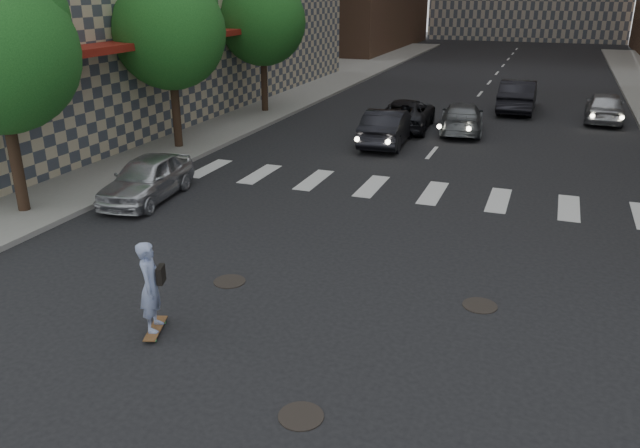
{
  "coord_description": "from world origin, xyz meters",
  "views": [
    {
      "loc": [
        4.18,
        -9.66,
        6.1
      ],
      "look_at": [
        -0.19,
        2.05,
        1.3
      ],
      "focal_mm": 35.0,
      "sensor_mm": 36.0,
      "label": 1
    }
  ],
  "objects_px": {
    "traffic_car_a": "(387,127)",
    "traffic_car_c": "(406,114)",
    "tree_c": "(264,17)",
    "traffic_car_e": "(518,96)",
    "tree_a": "(1,45)",
    "tree_b": "(172,27)",
    "skateboarder": "(151,286)",
    "traffic_car_d": "(605,107)",
    "silver_sedan": "(147,178)",
    "traffic_car_b": "(462,118)"
  },
  "relations": [
    {
      "from": "silver_sedan",
      "to": "traffic_car_b",
      "type": "bearing_deg",
      "value": 52.99
    },
    {
      "from": "skateboarder",
      "to": "silver_sedan",
      "type": "relative_size",
      "value": 0.47
    },
    {
      "from": "tree_a",
      "to": "silver_sedan",
      "type": "height_order",
      "value": "tree_a"
    },
    {
      "from": "traffic_car_b",
      "to": "traffic_car_c",
      "type": "relative_size",
      "value": 0.94
    },
    {
      "from": "silver_sedan",
      "to": "traffic_car_c",
      "type": "bearing_deg",
      "value": 61.87
    },
    {
      "from": "tree_b",
      "to": "skateboarder",
      "type": "relative_size",
      "value": 3.59
    },
    {
      "from": "tree_c",
      "to": "traffic_car_d",
      "type": "xyz_separation_m",
      "value": [
        15.95,
        3.57,
        -3.92
      ]
    },
    {
      "from": "traffic_car_b",
      "to": "traffic_car_d",
      "type": "distance_m",
      "value": 7.58
    },
    {
      "from": "silver_sedan",
      "to": "traffic_car_a",
      "type": "height_order",
      "value": "traffic_car_a"
    },
    {
      "from": "traffic_car_b",
      "to": "traffic_car_d",
      "type": "height_order",
      "value": "traffic_car_d"
    },
    {
      "from": "tree_a",
      "to": "traffic_car_a",
      "type": "distance_m",
      "value": 14.32
    },
    {
      "from": "tree_a",
      "to": "traffic_car_b",
      "type": "xyz_separation_m",
      "value": [
        9.95,
        14.93,
        -4.0
      ]
    },
    {
      "from": "skateboarder",
      "to": "traffic_car_d",
      "type": "distance_m",
      "value": 25.45
    },
    {
      "from": "traffic_car_a",
      "to": "traffic_car_c",
      "type": "distance_m",
      "value": 3.29
    },
    {
      "from": "tree_a",
      "to": "traffic_car_e",
      "type": "height_order",
      "value": "tree_a"
    },
    {
      "from": "tree_b",
      "to": "traffic_car_a",
      "type": "height_order",
      "value": "tree_b"
    },
    {
      "from": "tree_c",
      "to": "traffic_car_e",
      "type": "distance_m",
      "value": 13.41
    },
    {
      "from": "tree_c",
      "to": "traffic_car_a",
      "type": "distance_m",
      "value": 9.51
    },
    {
      "from": "tree_c",
      "to": "skateboarder",
      "type": "relative_size",
      "value": 3.59
    },
    {
      "from": "tree_a",
      "to": "tree_b",
      "type": "xyz_separation_m",
      "value": [
        0.0,
        8.0,
        0.0
      ]
    },
    {
      "from": "traffic_car_a",
      "to": "silver_sedan",
      "type": "bearing_deg",
      "value": 58.8
    },
    {
      "from": "skateboarder",
      "to": "tree_b",
      "type": "bearing_deg",
      "value": 101.11
    },
    {
      "from": "skateboarder",
      "to": "traffic_car_d",
      "type": "bearing_deg",
      "value": 50.7
    },
    {
      "from": "tree_a",
      "to": "traffic_car_d",
      "type": "distance_m",
      "value": 25.55
    },
    {
      "from": "traffic_car_a",
      "to": "traffic_car_c",
      "type": "bearing_deg",
      "value": -93.5
    },
    {
      "from": "tree_c",
      "to": "silver_sedan",
      "type": "height_order",
      "value": "tree_c"
    },
    {
      "from": "tree_b",
      "to": "tree_c",
      "type": "relative_size",
      "value": 1.0
    },
    {
      "from": "skateboarder",
      "to": "traffic_car_e",
      "type": "relative_size",
      "value": 0.37
    },
    {
      "from": "traffic_car_b",
      "to": "traffic_car_c",
      "type": "distance_m",
      "value": 2.47
    },
    {
      "from": "tree_a",
      "to": "skateboarder",
      "type": "relative_size",
      "value": 3.59
    },
    {
      "from": "silver_sedan",
      "to": "traffic_car_d",
      "type": "bearing_deg",
      "value": 45.66
    },
    {
      "from": "silver_sedan",
      "to": "skateboarder",
      "type": "bearing_deg",
      "value": -60.63
    },
    {
      "from": "tree_b",
      "to": "traffic_car_e",
      "type": "height_order",
      "value": "tree_b"
    },
    {
      "from": "tree_a",
      "to": "silver_sedan",
      "type": "distance_m",
      "value": 5.18
    },
    {
      "from": "tree_b",
      "to": "traffic_car_a",
      "type": "relative_size",
      "value": 1.49
    },
    {
      "from": "tree_c",
      "to": "traffic_car_d",
      "type": "height_order",
      "value": "tree_c"
    },
    {
      "from": "traffic_car_c",
      "to": "traffic_car_d",
      "type": "bearing_deg",
      "value": -154.6
    },
    {
      "from": "skateboarder",
      "to": "traffic_car_d",
      "type": "xyz_separation_m",
      "value": [
        8.77,
        23.88,
        -0.24
      ]
    },
    {
      "from": "tree_a",
      "to": "tree_b",
      "type": "bearing_deg",
      "value": 90.0
    },
    {
      "from": "silver_sedan",
      "to": "traffic_car_c",
      "type": "distance_m",
      "value": 13.59
    },
    {
      "from": "traffic_car_e",
      "to": "traffic_car_c",
      "type": "bearing_deg",
      "value": 53.46
    },
    {
      "from": "traffic_car_b",
      "to": "traffic_car_d",
      "type": "bearing_deg",
      "value": -149.16
    },
    {
      "from": "tree_a",
      "to": "tree_c",
      "type": "height_order",
      "value": "same"
    },
    {
      "from": "tree_a",
      "to": "traffic_car_a",
      "type": "bearing_deg",
      "value": 57.22
    },
    {
      "from": "tree_b",
      "to": "skateboarder",
      "type": "distance_m",
      "value": 14.73
    },
    {
      "from": "skateboarder",
      "to": "traffic_car_e",
      "type": "xyz_separation_m",
      "value": [
        4.71,
        25.18,
        -0.15
      ]
    },
    {
      "from": "tree_a",
      "to": "tree_b",
      "type": "height_order",
      "value": "same"
    },
    {
      "from": "silver_sedan",
      "to": "traffic_car_c",
      "type": "xyz_separation_m",
      "value": [
        5.03,
        12.63,
        -0.01
      ]
    },
    {
      "from": "tree_b",
      "to": "traffic_car_e",
      "type": "bearing_deg",
      "value": 47.25
    },
    {
      "from": "traffic_car_b",
      "to": "traffic_car_e",
      "type": "height_order",
      "value": "traffic_car_e"
    }
  ]
}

